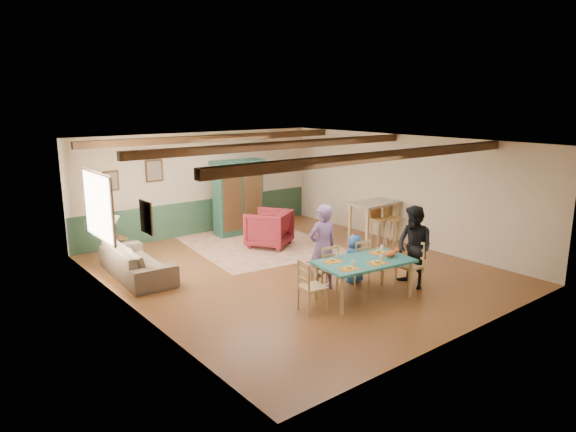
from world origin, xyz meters
TOP-DOWN VIEW (x-y plane):
  - floor at (0.00, 0.00)m, footprint 8.00×8.00m
  - wall_back at (0.00, 4.00)m, footprint 7.00×0.02m
  - wall_left at (-3.50, 0.00)m, footprint 0.02×8.00m
  - wall_right at (3.50, 0.00)m, footprint 0.02×8.00m
  - ceiling at (0.00, 0.00)m, footprint 7.00×8.00m
  - wainscot_back at (0.00, 3.98)m, footprint 6.95×0.03m
  - ceiling_beam_front at (0.00, -2.30)m, footprint 6.95×0.16m
  - ceiling_beam_mid at (0.00, 0.40)m, footprint 6.95×0.16m
  - ceiling_beam_back at (0.00, 3.00)m, footprint 6.95×0.16m
  - window_left at (-3.47, 1.70)m, footprint 0.06×1.60m
  - picture_left_wall at (-3.47, -0.60)m, footprint 0.04×0.42m
  - picture_back_a at (-1.30, 3.97)m, footprint 0.45×0.04m
  - picture_back_b at (-2.40, 3.97)m, footprint 0.38×0.04m
  - dining_table at (-0.05, -2.02)m, footprint 1.84×1.18m
  - dining_chair_far_left at (-0.33, -1.28)m, footprint 0.46×0.47m
  - dining_chair_far_right at (0.43, -1.38)m, footprint 0.46×0.47m
  - dining_chair_end_left at (-1.14, -1.87)m, footprint 0.47×0.46m
  - dining_chair_end_right at (1.05, -2.17)m, footprint 0.47×0.46m
  - person_man at (-0.32, -1.21)m, footprint 0.65×0.47m
  - person_woman at (1.14, -2.18)m, footprint 0.70×0.84m
  - person_child at (0.44, -1.31)m, footprint 0.51×0.37m
  - cat at (0.47, -2.18)m, footprint 0.36×0.18m
  - place_setting_near_left at (-0.60, -2.19)m, footprint 0.42×0.34m
  - place_setting_near_center at (0.02, -2.27)m, footprint 0.42×0.34m
  - place_setting_far_left at (-0.54, -1.71)m, footprint 0.42×0.34m
  - place_setting_far_right at (0.51, -1.85)m, footprint 0.42×0.34m
  - area_rug at (0.51, 2.14)m, footprint 3.55×4.06m
  - armoire at (0.70, 3.28)m, footprint 1.43×0.64m
  - armchair at (0.62, 1.79)m, footprint 1.34×1.35m
  - sofa at (-2.79, 1.67)m, footprint 1.00×2.30m
  - end_table at (-2.75, 2.98)m, footprint 0.45×0.45m
  - table_lamp at (-2.75, 2.98)m, footprint 0.28×0.28m
  - counter_table at (2.81, 0.36)m, footprint 1.29×0.77m
  - bar_stool_left at (2.86, 0.21)m, footprint 0.40×0.43m
  - bar_stool_right at (3.17, 0.06)m, footprint 0.41×0.44m

SIDE VIEW (x-z plane):
  - floor at x=0.00m, z-range 0.00..0.00m
  - area_rug at x=0.51m, z-range 0.00..0.01m
  - end_table at x=-2.75m, z-range 0.00..0.53m
  - sofa at x=-2.79m, z-range 0.00..0.66m
  - dining_table at x=-0.05m, z-range 0.00..0.72m
  - wainscot_back at x=0.00m, z-range 0.00..0.90m
  - armchair at x=0.62m, z-range 0.00..0.90m
  - dining_chair_far_left at x=-0.33m, z-range 0.00..0.91m
  - dining_chair_far_right at x=0.43m, z-range 0.00..0.91m
  - dining_chair_end_left at x=-1.14m, z-range 0.00..0.91m
  - dining_chair_end_right at x=1.05m, z-range 0.00..0.91m
  - person_child at x=0.44m, z-range 0.00..0.97m
  - bar_stool_left at x=2.86m, z-range 0.00..1.02m
  - bar_stool_right at x=3.17m, z-range 0.00..1.05m
  - counter_table at x=2.81m, z-range 0.00..1.06m
  - table_lamp at x=-2.75m, z-range 0.53..1.02m
  - place_setting_near_left at x=-0.60m, z-range 0.72..0.83m
  - place_setting_near_center at x=0.02m, z-range 0.72..0.83m
  - place_setting_far_left at x=-0.54m, z-range 0.72..0.83m
  - place_setting_far_right at x=0.51m, z-range 0.72..0.83m
  - person_woman at x=1.14m, z-range 0.00..1.59m
  - cat at x=0.47m, z-range 0.72..0.89m
  - person_man at x=-0.32m, z-range 0.00..1.66m
  - armoire at x=0.70m, z-range 0.00..1.98m
  - wall_back at x=0.00m, z-range 0.00..2.70m
  - wall_left at x=-3.50m, z-range 0.00..2.70m
  - wall_right at x=3.50m, z-range 0.00..2.70m
  - window_left at x=-3.47m, z-range 0.90..2.20m
  - picture_back_b at x=-2.40m, z-range 1.41..1.89m
  - picture_left_wall at x=-3.47m, z-range 1.49..2.01m
  - picture_back_a at x=-1.30m, z-range 1.52..2.08m
  - ceiling_beam_front at x=0.00m, z-range 2.53..2.69m
  - ceiling_beam_mid at x=0.00m, z-range 2.53..2.69m
  - ceiling_beam_back at x=0.00m, z-range 2.53..2.69m
  - ceiling at x=0.00m, z-range 2.69..2.71m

